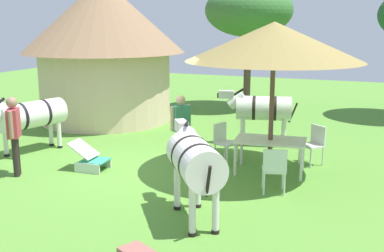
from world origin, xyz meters
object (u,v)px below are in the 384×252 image
object	(u,v)px
shade_umbrella	(274,42)
patio_dining_table	(270,143)
patio_chair_near_hut	(223,140)
striped_lounge_chair	(91,158)
zebra_nearest_camera	(262,109)
acacia_tree_behind_hut	(249,11)
zebra_by_umbrella	(194,160)
standing_watcher	(14,129)
patio_chair_east_end	(274,168)
thatched_hut	(104,44)
guest_beside_umbrella	(181,123)
patio_chair_west_end	(314,142)
zebra_toward_hut	(29,116)

from	to	relation	value
shade_umbrella	patio_dining_table	size ratio (longest dim) A/B	2.33
patio_chair_near_hut	striped_lounge_chair	xyz separation A→B (m)	(-2.51, -1.71, -0.27)
zebra_nearest_camera	acacia_tree_behind_hut	distance (m)	5.85
striped_lounge_chair	zebra_by_umbrella	world-z (taller)	zebra_by_umbrella
standing_watcher	zebra_by_umbrella	size ratio (longest dim) A/B	0.94
patio_dining_table	striped_lounge_chair	world-z (taller)	patio_dining_table
patio_dining_table	patio_chair_east_end	bearing A→B (deg)	-73.50
shade_umbrella	striped_lounge_chair	distance (m)	4.68
thatched_hut	patio_chair_near_hut	bearing A→B (deg)	-30.70
guest_beside_umbrella	striped_lounge_chair	xyz separation A→B (m)	(-1.68, -1.13, -0.71)
shade_umbrella	standing_watcher	bearing A→B (deg)	-155.95
striped_lounge_chair	acacia_tree_behind_hut	distance (m)	9.19
patio_chair_west_end	guest_beside_umbrella	world-z (taller)	guest_beside_umbrella
patio_chair_west_end	patio_chair_near_hut	bearing A→B (deg)	54.30
shade_umbrella	patio_dining_table	distance (m)	2.14
shade_umbrella	acacia_tree_behind_hut	size ratio (longest dim) A/B	0.81
standing_watcher	zebra_by_umbrella	xyz separation A→B (m)	(4.33, -0.68, 0.00)
patio_chair_west_end	zebra_nearest_camera	distance (m)	2.07
patio_dining_table	patio_chair_east_end	size ratio (longest dim) A/B	1.75
thatched_hut	patio_chair_west_end	world-z (taller)	thatched_hut
zebra_by_umbrella	thatched_hut	bearing A→B (deg)	95.76
zebra_nearest_camera	zebra_by_umbrella	distance (m)	5.17
shade_umbrella	acacia_tree_behind_hut	world-z (taller)	acacia_tree_behind_hut
patio_chair_east_end	acacia_tree_behind_hut	world-z (taller)	acacia_tree_behind_hut
thatched_hut	patio_chair_near_hut	size ratio (longest dim) A/B	5.77
zebra_by_umbrella	acacia_tree_behind_hut	distance (m)	10.59
zebra_nearest_camera	zebra_by_umbrella	size ratio (longest dim) A/B	1.15
acacia_tree_behind_hut	shade_umbrella	bearing A→B (deg)	-70.64
patio_chair_near_hut	patio_chair_east_end	xyz separation A→B (m)	(1.56, -1.66, 0.00)
thatched_hut	acacia_tree_behind_hut	size ratio (longest dim) A/B	1.14
striped_lounge_chair	zebra_by_umbrella	size ratio (longest dim) A/B	0.47
guest_beside_umbrella	standing_watcher	bearing A→B (deg)	-27.69
patio_chair_east_end	zebra_toward_hut	world-z (taller)	zebra_toward_hut
thatched_hut	patio_chair_east_end	bearing A→B (deg)	-35.16
zebra_nearest_camera	standing_watcher	bearing A→B (deg)	124.08
patio_dining_table	zebra_nearest_camera	bearing A→B (deg)	108.46
thatched_hut	patio_chair_east_end	distance (m)	8.36
acacia_tree_behind_hut	patio_chair_east_end	bearing A→B (deg)	-71.05
patio_dining_table	patio_chair_west_end	bearing A→B (deg)	51.38
guest_beside_umbrella	zebra_toward_hut	xyz separation A→B (m)	(-3.84, -0.52, -0.02)
zebra_by_umbrella	striped_lounge_chair	bearing A→B (deg)	116.60
shade_umbrella	patio_chair_near_hut	distance (m)	2.61
guest_beside_umbrella	striped_lounge_chair	distance (m)	2.15
patio_chair_near_hut	standing_watcher	distance (m)	4.60
thatched_hut	zebra_nearest_camera	size ratio (longest dim) A/B	2.51
patio_chair_west_end	patio_dining_table	bearing A→B (deg)	90.00
thatched_hut	striped_lounge_chair	xyz separation A→B (m)	(2.56, -4.72, -2.25)
guest_beside_umbrella	striped_lounge_chair	world-z (taller)	guest_beside_umbrella
striped_lounge_chair	zebra_toward_hut	size ratio (longest dim) A/B	0.37
patio_chair_near_hut	shade_umbrella	bearing A→B (deg)	90.00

